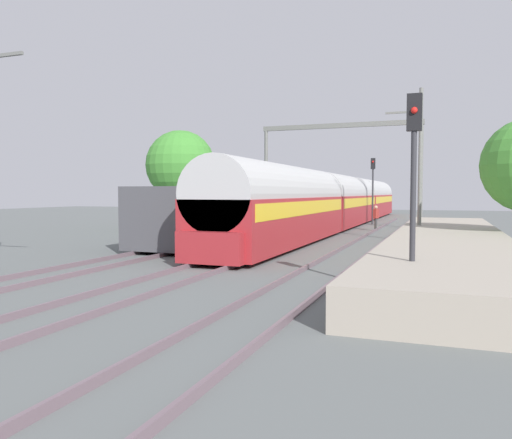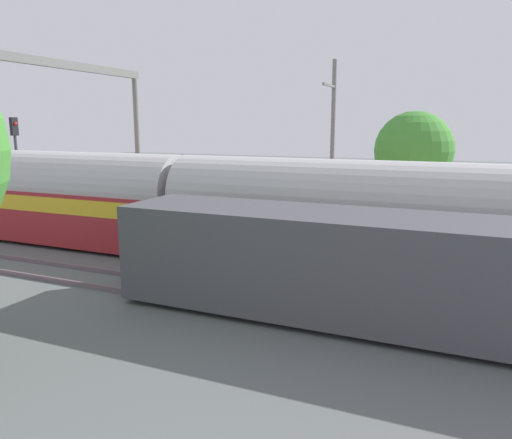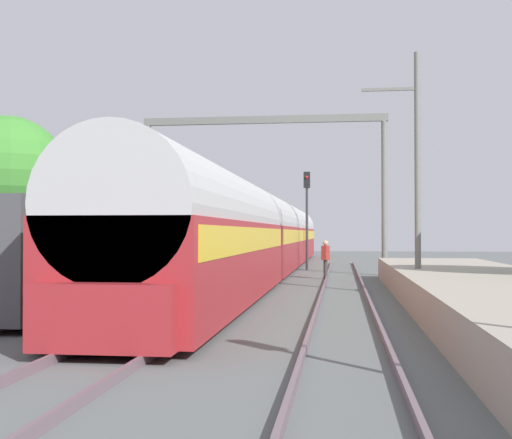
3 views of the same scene
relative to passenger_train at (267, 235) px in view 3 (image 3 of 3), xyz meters
The scene contains 12 objects.
ground 19.30m from the passenger_train, 90.00° to the right, with size 120.00×120.00×0.00m, color #5C6160.
track_far_west 19.68m from the passenger_train, 101.46° to the right, with size 1.51×60.00×0.16m.
track_west 19.29m from the passenger_train, 90.00° to the right, with size 1.52×60.00×0.16m.
track_east 19.68m from the passenger_train, 78.54° to the right, with size 1.51×60.00×0.16m.
platform 18.91m from the passenger_train, 65.85° to the right, with size 4.40×28.00×0.90m.
passenger_train is the anchor object (origin of this frame).
freight_car 16.27m from the passenger_train, 103.85° to the right, with size 2.80×13.00×2.70m.
person_crossing 5.70m from the passenger_train, 56.35° to the right, with size 0.38×0.46×1.73m.
railway_signal_far 3.67m from the passenger_train, 55.03° to the left, with size 0.36×0.30×5.47m.
catenary_gantry 4.03m from the passenger_train, 90.00° to the right, with size 12.19×0.28×7.86m.
catenary_pole_east_mid 14.08m from the passenger_train, 63.31° to the right, with size 1.90×0.20×8.00m.
tree_west_background 13.13m from the passenger_train, 143.86° to the right, with size 4.99×4.99×7.09m.
Camera 3 is at (3.80, -15.77, 2.07)m, focal length 47.44 mm.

